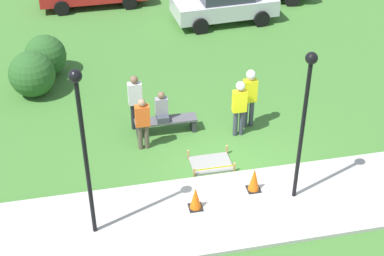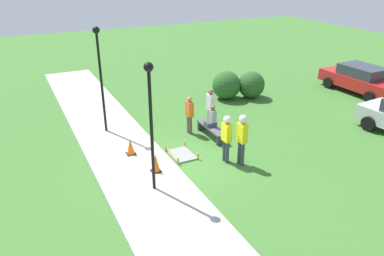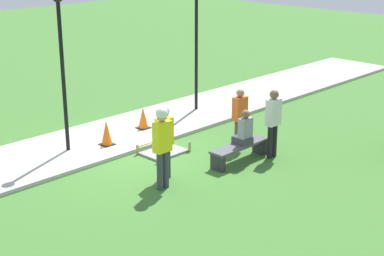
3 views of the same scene
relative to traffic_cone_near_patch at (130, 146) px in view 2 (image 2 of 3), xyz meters
name	(u,v)px [view 2 (image 2 of 3)]	position (x,y,z in m)	size (l,w,h in m)	color
ground_plane	(174,165)	(1.31, 1.17, -0.41)	(60.00, 60.00, 0.00)	#3D702D
sidewalk	(138,172)	(1.31, -0.20, -0.36)	(28.00, 2.74, 0.10)	#ADAAA3
wet_concrete_patch	(182,155)	(0.80, 1.71, -0.37)	(1.15, 0.86, 0.27)	gray
traffic_cone_near_patch	(130,146)	(0.00, 0.00, 0.00)	(0.34, 0.34, 0.63)	black
traffic_cone_far_patch	(156,163)	(1.60, 0.37, 0.02)	(0.34, 0.34, 0.68)	black
park_bench	(211,130)	(-0.13, 3.50, -0.08)	(1.82, 0.44, 0.46)	#2D2D33
person_seated_on_bench	(212,118)	(-0.23, 3.55, 0.39)	(0.36, 0.44, 0.89)	#383D47
worker_supervisor	(242,135)	(2.32, 3.33, 0.74)	(0.40, 0.27, 1.90)	#383D47
worker_assistant	(227,135)	(1.91, 2.95, 0.66)	(0.40, 0.26, 1.78)	#383D47
bystander_in_orange_shirt	(189,113)	(-0.88, 2.86, 0.50)	(0.40, 0.22, 1.62)	brown
bystander_in_gray_shirt	(210,106)	(-0.95, 3.89, 0.60)	(0.40, 0.23, 1.78)	black
lamppost_near	(151,110)	(2.54, -0.06, 2.33)	(0.28, 0.28, 4.05)	black
lamppost_far	(100,66)	(-2.49, -0.28, 2.48)	(0.28, 0.28, 4.32)	black
parked_car_red	(361,79)	(-1.50, 13.64, 0.36)	(4.55, 2.08, 1.50)	red
shrub_rounded_near	(251,85)	(-3.52, 7.79, 0.29)	(1.41, 1.41, 1.41)	#285623
shrub_rounded_mid	(226,85)	(-3.94, 6.52, 0.33)	(1.48, 1.48, 1.48)	#285623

